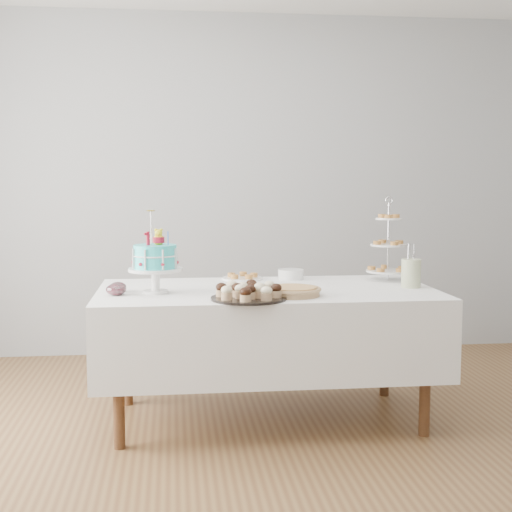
{
  "coord_description": "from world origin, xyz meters",
  "views": [
    {
      "loc": [
        -0.53,
        -3.71,
        1.38
      ],
      "look_at": [
        -0.06,
        0.3,
        0.96
      ],
      "focal_mm": 50.0,
      "sensor_mm": 36.0,
      "label": 1
    }
  ],
  "objects": [
    {
      "name": "floor",
      "position": [
        0.0,
        0.0,
        0.0
      ],
      "size": [
        5.0,
        5.0,
        0.0
      ],
      "primitive_type": "plane",
      "color": "brown",
      "rests_on": "ground"
    },
    {
      "name": "jam_bowl_b",
      "position": [
        -0.84,
        0.28,
        0.8
      ],
      "size": [
        0.09,
        0.09,
        0.06
      ],
      "color": "silver",
      "rests_on": "table"
    },
    {
      "name": "pie",
      "position": [
        0.11,
        0.03,
        0.8
      ],
      "size": [
        0.31,
        0.31,
        0.05
      ],
      "color": "tan",
      "rests_on": "table"
    },
    {
      "name": "pastry_plate",
      "position": [
        -0.1,
        0.7,
        0.79
      ],
      "size": [
        0.26,
        0.26,
        0.04
      ],
      "color": "white",
      "rests_on": "table"
    },
    {
      "name": "table",
      "position": [
        0.0,
        0.3,
        0.54
      ],
      "size": [
        1.92,
        1.02,
        0.77
      ],
      "color": "silver",
      "rests_on": "floor"
    },
    {
      "name": "jam_bowl_a",
      "position": [
        -0.84,
        0.16,
        0.8
      ],
      "size": [
        0.11,
        0.11,
        0.07
      ],
      "color": "silver",
      "rests_on": "table"
    },
    {
      "name": "tiered_stand",
      "position": [
        0.8,
        0.56,
        0.99
      ],
      "size": [
        0.27,
        0.27,
        0.52
      ],
      "color": "silver",
      "rests_on": "table"
    },
    {
      "name": "plate_stack",
      "position": [
        0.2,
        0.68,
        0.8
      ],
      "size": [
        0.16,
        0.16,
        0.06
      ],
      "color": "white",
      "rests_on": "table"
    },
    {
      "name": "cupcake_tray",
      "position": [
        -0.14,
        -0.06,
        0.81
      ],
      "size": [
        0.4,
        0.4,
        0.09
      ],
      "color": "black",
      "rests_on": "table"
    },
    {
      "name": "birthday_cake",
      "position": [
        -0.63,
        0.2,
        0.89
      ],
      "size": [
        0.3,
        0.3,
        0.46
      ],
      "rotation": [
        0.0,
        0.0,
        0.36
      ],
      "color": "white",
      "rests_on": "table"
    },
    {
      "name": "walls",
      "position": [
        0.0,
        0.0,
        1.35
      ],
      "size": [
        5.04,
        4.04,
        2.7
      ],
      "color": "#9B9DA0",
      "rests_on": "floor"
    },
    {
      "name": "utensil_pitcher",
      "position": [
        0.84,
        0.26,
        0.86
      ],
      "size": [
        0.12,
        0.11,
        0.25
      ],
      "rotation": [
        0.0,
        0.0,
        0.25
      ],
      "color": "silver",
      "rests_on": "table"
    }
  ]
}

